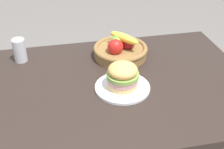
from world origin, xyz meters
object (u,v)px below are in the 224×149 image
Objects in this scene: sandwich at (123,75)px; fruit_basket at (120,49)px; plate at (122,87)px; soda_can at (20,50)px.

fruit_basket reaches higher than sandwich.
fruit_basket is (0.06, 0.29, 0.04)m from plate.
plate is at bearing -37.43° from soda_can.
plate is 0.59m from soda_can.
sandwich reaches higher than soda_can.
soda_can is at bearing 142.57° from sandwich.
sandwich is 0.58m from soda_can.
sandwich is 0.51× the size of fruit_basket.
fruit_basket reaches higher than plate.
sandwich is (0.00, 0.00, 0.07)m from plate.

